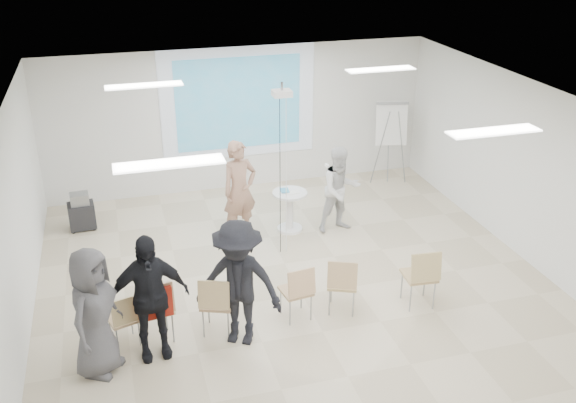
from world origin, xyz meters
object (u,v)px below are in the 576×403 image
object	(u,v)px
pedestal_table	(290,208)
chair_left_inner	(216,301)
player_right	(341,185)
audience_left	(148,289)
chair_left_mid	(156,307)
chair_right_inner	(342,281)
audience_mid	(238,276)
flipchart_easel	(392,124)
chair_far_left	(124,317)
chair_center	(298,289)
player_left	(239,184)
chair_right_far	(422,273)
laptop	(217,300)
audience_outer	(93,305)
av_cart	(81,213)

from	to	relation	value
pedestal_table	chair_left_inner	xyz separation A→B (m)	(-1.88, -2.82, 0.11)
player_right	audience_left	size ratio (longest dim) A/B	0.87
chair_left_mid	chair_right_inner	world-z (taller)	chair_left_mid
audience_mid	flipchart_easel	bearing A→B (deg)	75.88
chair_far_left	chair_center	world-z (taller)	chair_center
chair_center	audience_mid	world-z (taller)	audience_mid
player_left	chair_right_far	distance (m)	3.68
pedestal_table	laptop	xyz separation A→B (m)	(-1.85, -2.72, 0.06)
chair_far_left	chair_left_mid	distance (m)	0.44
player_left	chair_left_mid	xyz separation A→B (m)	(-1.76, -2.78, -0.46)
chair_right_far	audience_outer	xyz separation A→B (m)	(-4.64, -0.18, 0.41)
player_left	chair_right_inner	xyz separation A→B (m)	(0.92, -2.81, -0.50)
chair_left_mid	audience_mid	distance (m)	1.22
chair_left_inner	chair_right_inner	xyz separation A→B (m)	(1.87, 0.01, -0.01)
player_right	audience_outer	bearing A→B (deg)	-152.38
player_left	laptop	size ratio (longest dim) A/B	6.09
flipchart_easel	pedestal_table	bearing A→B (deg)	-135.34
chair_right_inner	laptop	bearing A→B (deg)	-159.01
chair_left_mid	flipchart_easel	distance (m)	6.98
chair_left_inner	chair_right_far	xyz separation A→B (m)	(3.05, -0.16, 0.03)
chair_center	audience_left	size ratio (longest dim) A/B	0.43
pedestal_table	chair_left_inner	bearing A→B (deg)	-123.65
chair_left_inner	audience_mid	world-z (taller)	audience_mid
laptop	audience_mid	world-z (taller)	audience_mid
pedestal_table	chair_center	bearing A→B (deg)	-103.75
chair_far_left	chair_left_mid	xyz separation A→B (m)	(0.43, -0.02, 0.09)
player_left	audience_outer	distance (m)	4.06
chair_left_mid	laptop	xyz separation A→B (m)	(0.85, 0.05, -0.08)
chair_right_far	audience_mid	bearing A→B (deg)	-173.78
audience_outer	av_cart	xyz separation A→B (m)	(-0.25, 4.29, -0.66)
chair_right_far	laptop	size ratio (longest dim) A/B	2.87
chair_left_mid	audience_left	xyz separation A→B (m)	(-0.09, -0.25, 0.45)
audience_mid	audience_outer	size ratio (longest dim) A/B	1.06
chair_far_left	chair_right_inner	size ratio (longest dim) A/B	0.89
player_left	audience_outer	bearing A→B (deg)	-146.68
chair_far_left	chair_center	bearing A→B (deg)	-17.22
audience_left	chair_right_inner	bearing A→B (deg)	0.71
pedestal_table	chair_left_mid	world-z (taller)	chair_left_mid
chair_center	chair_right_inner	size ratio (longest dim) A/B	0.97
laptop	chair_center	bearing A→B (deg)	-161.97
audience_left	flipchart_easel	distance (m)	7.17
player_left	chair_right_far	bearing A→B (deg)	-72.86
player_right	laptop	size ratio (longest dim) A/B	5.25
chair_center	flipchart_easel	xyz separation A→B (m)	(3.38, 4.39, 0.81)
player_right	chair_left_inner	xyz separation A→B (m)	(-2.77, -2.58, -0.35)
audience_mid	av_cart	world-z (taller)	audience_mid
chair_far_left	av_cart	bearing A→B (deg)	82.60
pedestal_table	flipchart_easel	distance (m)	3.26
player_right	laptop	xyz separation A→B (m)	(-2.74, -2.49, -0.40)
audience_mid	audience_outer	distance (m)	1.88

